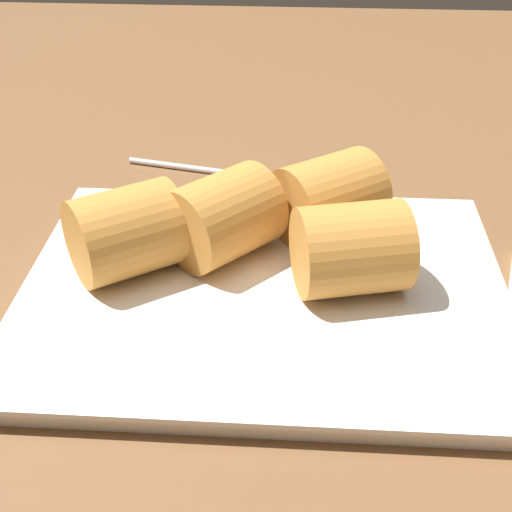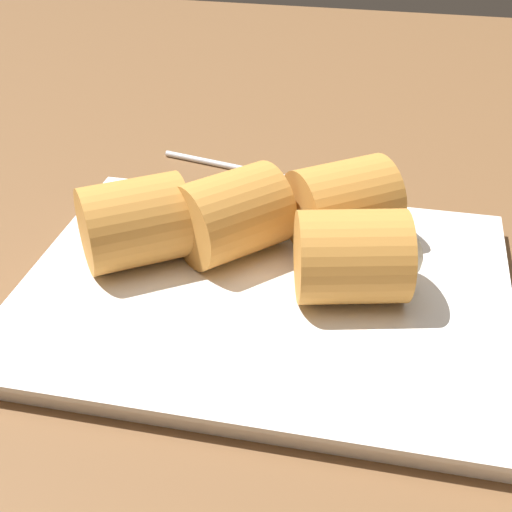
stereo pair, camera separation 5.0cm
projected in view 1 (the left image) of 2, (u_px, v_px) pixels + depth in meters
The scene contains 7 objects.
table_surface at pixel (264, 316), 44.42cm from camera, with size 180.00×140.00×2.00cm.
serving_plate at pixel (256, 296), 43.25cm from camera, with size 29.15×22.67×1.50cm.
roll_front_left at pixel (228, 215), 44.56cm from camera, with size 8.24×8.27×5.42cm.
roll_front_right at pixel (334, 196), 46.57cm from camera, with size 8.25×8.07×5.42cm.
roll_back_left at pixel (133, 230), 43.00cm from camera, with size 8.22×8.00×5.42cm.
roll_back_right at pixel (359, 248), 41.35cm from camera, with size 7.68×6.74×5.42cm.
spoon at pixel (305, 179), 56.32cm from camera, with size 18.49×5.73×1.43cm.
Camera 1 is at (-1.77, 34.88, 28.71)cm, focal length 50.00 mm.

